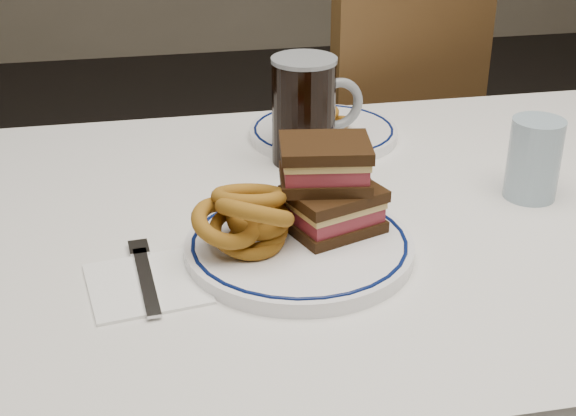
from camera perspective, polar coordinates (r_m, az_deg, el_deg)
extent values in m
cube|color=white|center=(1.13, 6.41, -0.82)|extent=(1.26, 0.86, 0.03)
cylinder|color=#4C3418|center=(1.59, -17.34, -9.10)|extent=(0.06, 0.06, 0.71)
cylinder|color=#4C3418|center=(1.80, 19.28, -5.05)|extent=(0.06, 0.06, 0.71)
cube|color=white|center=(1.55, 1.61, 3.64)|extent=(1.26, 0.01, 0.17)
cube|color=#4C3418|center=(2.00, 4.58, 2.70)|extent=(0.57, 0.57, 0.04)
cylinder|color=#4C3418|center=(2.34, 5.09, 0.07)|extent=(0.04, 0.04, 0.42)
cylinder|color=#4C3418|center=(2.10, 11.51, -3.69)|extent=(0.04, 0.04, 0.42)
cylinder|color=#4C3418|center=(2.14, -2.65, -2.46)|extent=(0.04, 0.04, 0.42)
cylinder|color=#4C3418|center=(1.88, 3.42, -7.02)|extent=(0.04, 0.04, 0.42)
cube|color=#4C3418|center=(1.77, 8.89, 8.18)|extent=(0.41, 0.20, 0.48)
cylinder|color=white|center=(1.01, 0.80, -2.83)|extent=(0.29, 0.29, 0.02)
torus|color=#09164A|center=(1.00, 0.80, -2.36)|extent=(0.27, 0.27, 0.01)
cube|color=black|center=(1.03, 3.24, -1.13)|extent=(0.14, 0.12, 0.01)
cube|color=#962B3B|center=(1.02, 3.27, -0.30)|extent=(0.12, 0.11, 0.02)
cube|color=tan|center=(1.01, 3.29, 0.40)|extent=(0.13, 0.12, 0.01)
cube|color=black|center=(1.01, 3.30, 1.02)|extent=(0.14, 0.12, 0.01)
cube|color=black|center=(1.01, 2.62, 2.08)|extent=(0.12, 0.10, 0.01)
cube|color=#962B3B|center=(1.01, 2.64, 2.95)|extent=(0.11, 0.10, 0.02)
cube|color=tan|center=(1.00, 2.66, 3.68)|extent=(0.12, 0.10, 0.01)
cube|color=black|center=(0.99, 2.67, 4.32)|extent=(0.12, 0.10, 0.01)
torus|color=brown|center=(1.00, -2.23, -1.97)|extent=(0.08, 0.08, 0.03)
torus|color=brown|center=(0.98, -2.91, -1.72)|extent=(0.10, 0.10, 0.05)
torus|color=brown|center=(0.99, -2.10, -0.71)|extent=(0.08, 0.08, 0.03)
torus|color=brown|center=(0.96, -4.40, -1.04)|extent=(0.09, 0.09, 0.06)
torus|color=brown|center=(0.96, -2.38, -0.33)|extent=(0.11, 0.10, 0.08)
torus|color=brown|center=(0.98, -2.78, 0.85)|extent=(0.10, 0.10, 0.05)
cylinder|color=silver|center=(1.05, -1.43, 0.03)|extent=(0.06, 0.06, 0.03)
cylinder|color=#93020A|center=(1.04, -1.44, 0.57)|extent=(0.05, 0.05, 0.01)
cylinder|color=black|center=(1.25, 1.12, 6.86)|extent=(0.10, 0.10, 0.16)
cylinder|color=gray|center=(1.22, 1.16, 10.48)|extent=(0.10, 0.10, 0.01)
torus|color=gray|center=(1.27, 3.55, 7.38)|extent=(0.09, 0.03, 0.09)
cylinder|color=#92ACBD|center=(1.19, 17.09, 3.35)|extent=(0.07, 0.07, 0.12)
cylinder|color=white|center=(1.37, 2.53, 5.35)|extent=(0.25, 0.25, 0.02)
torus|color=#09164A|center=(1.36, 2.53, 5.67)|extent=(0.24, 0.24, 0.00)
torus|color=brown|center=(1.36, 2.90, 5.95)|extent=(0.08, 0.08, 0.04)
torus|color=brown|center=(1.37, 2.26, 6.59)|extent=(0.07, 0.07, 0.03)
cube|color=white|center=(0.96, -10.02, -5.33)|extent=(0.15, 0.15, 0.00)
cube|color=#B9BABE|center=(0.96, -10.04, -5.12)|extent=(0.03, 0.16, 0.00)
cube|color=#B9BABE|center=(1.03, -10.57, -2.78)|extent=(0.03, 0.04, 0.00)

